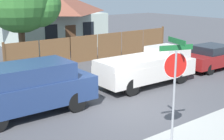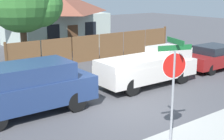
{
  "view_description": "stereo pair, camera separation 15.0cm",
  "coord_description": "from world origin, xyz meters",
  "px_view_note": "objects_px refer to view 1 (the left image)",
  "views": [
    {
      "loc": [
        -7.62,
        -8.48,
        4.56
      ],
      "look_at": [
        -0.49,
        0.69,
        1.6
      ],
      "focal_mm": 50.0,
      "sensor_mm": 36.0,
      "label": 1
    },
    {
      "loc": [
        -7.5,
        -8.57,
        4.56
      ],
      "look_at": [
        -0.49,
        0.69,
        1.6
      ],
      "focal_mm": 50.0,
      "sensor_mm": 36.0,
      "label": 2
    }
  ],
  "objects_px": {
    "house": "(51,17)",
    "stop_sign": "(175,75)",
    "parked_sedan": "(213,57)",
    "orange_pickup": "(149,67)",
    "red_suv": "(28,87)"
  },
  "relations": [
    {
      "from": "house",
      "to": "red_suv",
      "type": "relative_size",
      "value": 1.57
    },
    {
      "from": "orange_pickup",
      "to": "stop_sign",
      "type": "distance_m",
      "value": 6.63
    },
    {
      "from": "house",
      "to": "parked_sedan",
      "type": "distance_m",
      "value": 13.91
    },
    {
      "from": "stop_sign",
      "to": "red_suv",
      "type": "bearing_deg",
      "value": 133.88
    },
    {
      "from": "stop_sign",
      "to": "orange_pickup",
      "type": "bearing_deg",
      "value": 71.05
    },
    {
      "from": "house",
      "to": "stop_sign",
      "type": "bearing_deg",
      "value": -106.85
    },
    {
      "from": "house",
      "to": "stop_sign",
      "type": "distance_m",
      "value": 19.19
    },
    {
      "from": "red_suv",
      "to": "orange_pickup",
      "type": "distance_m",
      "value": 6.33
    },
    {
      "from": "parked_sedan",
      "to": "stop_sign",
      "type": "xyz_separation_m",
      "value": [
        -9.32,
        -5.08,
        1.51
      ]
    },
    {
      "from": "red_suv",
      "to": "parked_sedan",
      "type": "distance_m",
      "value": 11.61
    },
    {
      "from": "orange_pickup",
      "to": "parked_sedan",
      "type": "distance_m",
      "value": 5.28
    },
    {
      "from": "parked_sedan",
      "to": "stop_sign",
      "type": "height_order",
      "value": "stop_sign"
    },
    {
      "from": "house",
      "to": "red_suv",
      "type": "height_order",
      "value": "house"
    },
    {
      "from": "red_suv",
      "to": "orange_pickup",
      "type": "xyz_separation_m",
      "value": [
        6.33,
        -0.0,
        -0.18
      ]
    },
    {
      "from": "house",
      "to": "stop_sign",
      "type": "relative_size",
      "value": 2.39
    }
  ]
}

